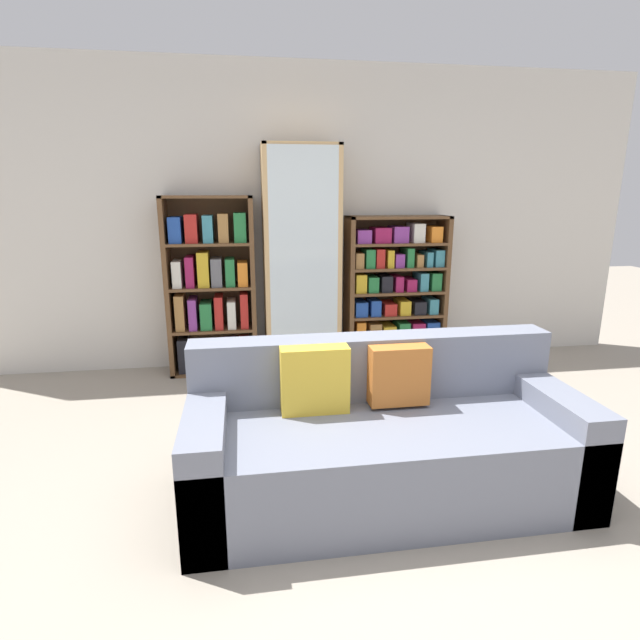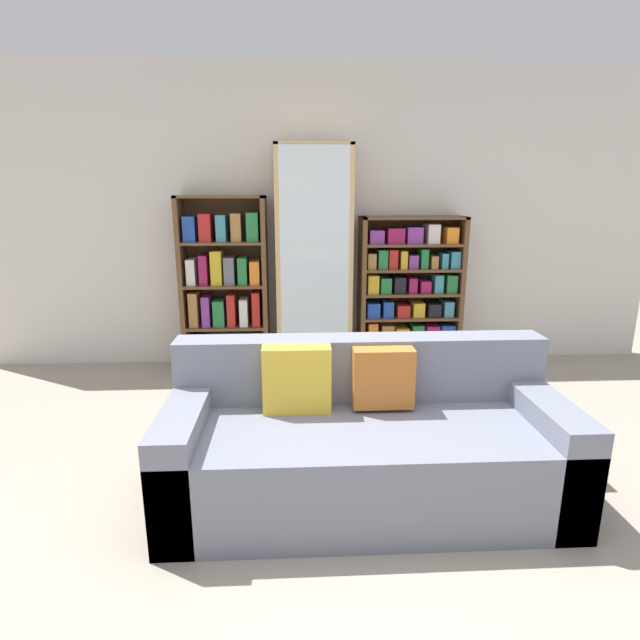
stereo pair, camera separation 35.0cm
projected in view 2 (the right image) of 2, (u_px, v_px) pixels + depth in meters
The scene contains 7 objects.
ground_plane at pixel (347, 557), 2.25m from camera, with size 16.00×16.00×0.00m, color gray.
wall_back at pixel (317, 220), 4.60m from camera, with size 6.39×0.06×2.70m.
couch at pixel (365, 445), 2.63m from camera, with size 2.05×0.83×0.82m.
bookshelf_left at pixel (225, 290), 4.52m from camera, with size 0.77×0.32×1.57m.
display_cabinet at pixel (314, 260), 4.47m from camera, with size 0.67×0.36×2.00m.
bookshelf_right at pixel (409, 294), 4.61m from camera, with size 0.94×0.32×1.39m.
wine_bottle at pixel (389, 393), 3.68m from camera, with size 0.08×0.08×0.39m.
Camera 2 is at (-0.22, -1.90, 1.60)m, focal length 28.00 mm.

